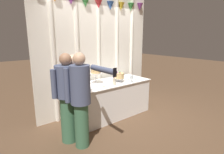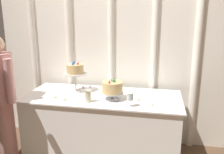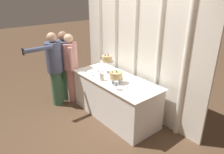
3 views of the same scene
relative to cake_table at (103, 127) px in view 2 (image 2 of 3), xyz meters
name	(u,v)px [view 2 (image 2 of 3)]	position (x,y,z in m)	size (l,w,h in m)	color
draped_curtain	(111,30)	(0.00, 0.50, 1.13)	(3.10, 0.17, 2.88)	white
cake_table	(103,127)	(0.00, 0.00, 0.00)	(1.83, 0.78, 0.80)	white
cake_display_nearleft	(75,70)	(-0.36, 0.09, 0.67)	(0.27, 0.27, 0.39)	silver
cake_display_nearright	(112,88)	(0.14, -0.11, 0.53)	(0.25, 0.25, 0.24)	#B2B2B7
wine_glass	(130,97)	(0.36, -0.28, 0.50)	(0.07, 0.07, 0.15)	silver
flower_vase	(88,95)	(-0.11, -0.23, 0.47)	(0.10, 0.10, 0.19)	beige
tealight_far_left	(55,97)	(-0.51, -0.19, 0.41)	(0.04, 0.04, 0.04)	beige
tealight_near_left	(64,99)	(-0.38, -0.24, 0.41)	(0.04, 0.04, 0.04)	beige
tealight_near_right	(139,100)	(0.43, -0.10, 0.41)	(0.04, 0.04, 0.04)	beige
tealight_far_right	(152,104)	(0.58, -0.20, 0.41)	(0.04, 0.04, 0.03)	beige
guest_man_pink_jacket	(1,97)	(-1.09, -0.33, 0.43)	(0.45, 0.42, 1.51)	#D6938E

